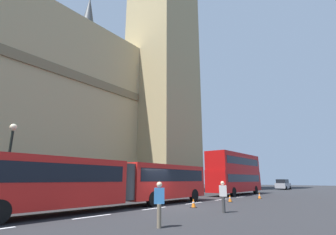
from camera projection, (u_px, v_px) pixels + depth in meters
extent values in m
plane|color=#262628|center=(165.00, 207.00, 16.44)|extent=(160.00, 160.00, 0.00)
cube|color=silver|center=(93.00, 217.00, 12.16)|extent=(2.20, 0.16, 0.01)
cube|color=silver|center=(155.00, 208.00, 15.65)|extent=(2.20, 0.16, 0.01)
cube|color=silver|center=(194.00, 203.00, 19.14)|extent=(2.20, 0.16, 0.01)
cube|color=silver|center=(221.00, 200.00, 22.63)|extent=(2.20, 0.16, 0.01)
cube|color=silver|center=(241.00, 197.00, 26.12)|extent=(2.20, 0.16, 0.01)
cube|color=silver|center=(256.00, 195.00, 29.61)|extent=(2.20, 0.16, 0.01)
cube|color=tan|center=(163.00, 50.00, 46.57)|extent=(10.04, 10.04, 51.01)
cone|color=#383D42|center=(89.00, 14.00, 39.12)|extent=(2.40, 2.40, 6.41)
cube|color=red|center=(163.00, 181.00, 19.74)|extent=(8.37, 2.50, 2.50)
cube|color=black|center=(163.00, 175.00, 19.85)|extent=(7.70, 2.54, 0.90)
cube|color=red|center=(49.00, 182.00, 12.71)|extent=(8.37, 2.50, 2.50)
cube|color=black|center=(50.00, 173.00, 12.82)|extent=(7.70, 2.54, 0.90)
cylinder|color=#3F3F3F|center=(118.00, 182.00, 16.22)|extent=(2.38, 2.38, 2.25)
cylinder|color=black|center=(194.00, 195.00, 20.81)|extent=(1.00, 0.30, 1.00)
cylinder|color=black|center=(153.00, 199.00, 16.87)|extent=(1.00, 0.30, 1.00)
cube|color=#B20F0F|center=(236.00, 181.00, 30.29)|extent=(10.64, 2.50, 2.40)
cube|color=#1E232D|center=(235.00, 178.00, 30.38)|extent=(9.57, 2.54, 0.84)
cube|color=#B20F0F|center=(234.00, 163.00, 30.84)|extent=(10.43, 2.50, 2.10)
cube|color=#1E232D|center=(234.00, 162.00, 30.87)|extent=(9.57, 2.54, 0.84)
cylinder|color=black|center=(255.00, 190.00, 31.93)|extent=(1.00, 0.30, 1.00)
cylinder|color=black|center=(233.00, 192.00, 26.76)|extent=(1.00, 0.30, 1.00)
cube|color=gray|center=(283.00, 186.00, 46.30)|extent=(4.40, 1.80, 0.90)
cube|color=black|center=(282.00, 181.00, 46.35)|extent=(2.46, 1.66, 0.70)
cylinder|color=black|center=(290.00, 188.00, 46.79)|extent=(0.64, 0.30, 0.64)
cylinder|color=black|center=(286.00, 188.00, 44.65)|extent=(0.64, 0.30, 0.64)
cube|color=black|center=(194.00, 207.00, 16.07)|extent=(0.36, 0.36, 0.03)
cone|color=orange|center=(193.00, 203.00, 16.14)|extent=(0.28, 0.28, 0.55)
cylinder|color=white|center=(193.00, 202.00, 16.15)|extent=(0.17, 0.17, 0.08)
cube|color=black|center=(230.00, 202.00, 20.16)|extent=(0.36, 0.36, 0.03)
cone|color=orange|center=(230.00, 198.00, 20.23)|extent=(0.28, 0.28, 0.55)
cylinder|color=white|center=(230.00, 198.00, 20.24)|extent=(0.17, 0.17, 0.08)
cube|color=black|center=(260.00, 199.00, 23.71)|extent=(0.36, 0.36, 0.03)
cone|color=orange|center=(259.00, 195.00, 23.78)|extent=(0.28, 0.28, 0.55)
cylinder|color=white|center=(259.00, 195.00, 23.79)|extent=(0.17, 0.17, 0.08)
cylinder|color=black|center=(1.00, 208.00, 14.70)|extent=(0.32, 0.32, 0.30)
cylinder|color=black|center=(7.00, 169.00, 15.25)|extent=(0.16, 0.16, 4.80)
sphere|color=beige|center=(13.00, 127.00, 15.90)|extent=(0.44, 0.44, 0.44)
cylinder|color=#726651|center=(159.00, 216.00, 9.37)|extent=(0.16, 0.16, 0.86)
cylinder|color=#726651|center=(159.00, 215.00, 9.57)|extent=(0.16, 0.16, 0.86)
cube|color=#3372B2|center=(159.00, 196.00, 9.65)|extent=(0.44, 0.46, 0.60)
sphere|color=beige|center=(159.00, 185.00, 9.75)|extent=(0.22, 0.22, 0.22)
cylinder|color=#333333|center=(223.00, 204.00, 13.83)|extent=(0.16, 0.16, 0.86)
cylinder|color=#333333|center=(224.00, 205.00, 13.64)|extent=(0.16, 0.16, 0.86)
cube|color=silver|center=(223.00, 191.00, 13.91)|extent=(0.41, 0.47, 0.60)
sphere|color=beige|center=(222.00, 183.00, 14.02)|extent=(0.22, 0.22, 0.22)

